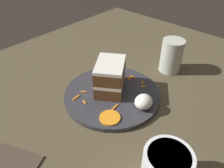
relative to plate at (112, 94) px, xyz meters
name	(u,v)px	position (x,y,z in m)	size (l,w,h in m)	color
ground_plane	(117,112)	(-0.02, -0.04, -0.03)	(6.00, 6.00, 0.00)	black
dining_table	(117,109)	(-0.02, -0.04, -0.02)	(1.25, 1.09, 0.02)	#4C422D
plate	(112,94)	(0.00, 0.00, 0.00)	(0.27, 0.27, 0.01)	#333338
cake_slice	(110,77)	(0.01, 0.01, 0.05)	(0.13, 0.12, 0.09)	brown
cream_dollop	(144,102)	(0.01, -0.10, 0.03)	(0.05, 0.04, 0.04)	white
orange_garnish	(110,118)	(-0.08, -0.06, 0.01)	(0.05, 0.05, 0.00)	orange
carrot_shreds_scatter	(114,90)	(0.01, 0.00, 0.01)	(0.20, 0.13, 0.00)	orange
drinking_glass	(171,58)	(0.23, -0.05, 0.04)	(0.07, 0.07, 0.11)	beige
coffee_mug	(166,168)	(-0.13, -0.25, 0.04)	(0.09, 0.09, 0.09)	white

